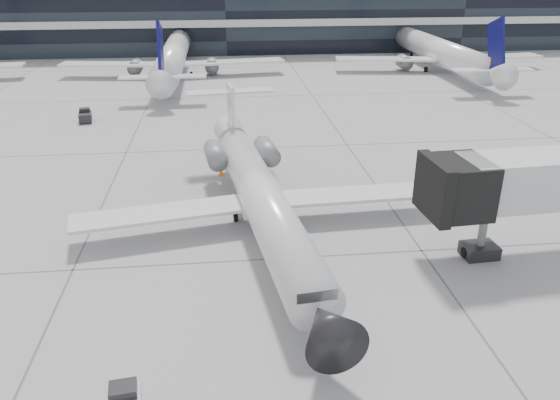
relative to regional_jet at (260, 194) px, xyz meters
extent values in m
plane|color=gray|center=(-0.78, -4.26, -2.29)|extent=(220.00, 220.00, 0.00)
cube|color=black|center=(-0.78, 77.74, 2.71)|extent=(170.00, 22.00, 10.00)
cylinder|color=silver|center=(0.10, -0.83, -0.07)|extent=(5.39, 23.26, 2.60)
cone|color=black|center=(1.67, -13.64, -0.07)|extent=(2.91, 2.99, 2.60)
cone|color=silver|center=(-1.49, 12.17, 0.22)|extent=(2.83, 3.36, 2.47)
cube|color=silver|center=(-6.23, -0.64, -0.74)|extent=(10.88, 4.48, 0.21)
cube|color=silver|center=(6.20, 0.88, -0.74)|extent=(10.71, 3.05, 0.21)
cylinder|color=slate|center=(-2.77, 6.77, 0.31)|extent=(1.83, 3.43, 1.44)
cylinder|color=slate|center=(1.05, 7.24, 0.31)|extent=(1.83, 3.43, 1.44)
cube|color=silver|center=(-1.42, 11.59, 2.24)|extent=(0.57, 2.52, 4.33)
cube|color=silver|center=(-1.47, 11.97, 3.78)|extent=(7.07, 2.37, 0.15)
cylinder|color=black|center=(1.21, -9.92, -2.02)|extent=(0.24, 0.56, 0.54)
cylinder|color=black|center=(-1.57, 0.90, -1.98)|extent=(0.30, 0.64, 0.62)
cylinder|color=black|center=(1.30, 1.25, -1.98)|extent=(0.30, 0.64, 0.62)
cube|color=black|center=(10.46, -5.35, 2.22)|extent=(3.02, 3.61, 3.00)
cylinder|color=slate|center=(12.28, -5.22, -0.79)|extent=(0.47, 0.47, 3.00)
cube|color=black|center=(12.28, -5.22, -1.91)|extent=(2.03, 1.63, 0.75)
cube|color=black|center=(-6.30, -15.16, -1.21)|extent=(1.12, 0.96, 0.47)
cone|color=orange|center=(-2.43, 9.32, -1.97)|extent=(0.41, 0.41, 0.63)
cube|color=orange|center=(-2.43, 9.32, -2.27)|extent=(0.45, 0.45, 0.03)
cube|color=black|center=(-16.45, 26.36, -1.76)|extent=(1.59, 2.29, 0.86)
cube|color=black|center=(-16.53, 26.83, -1.18)|extent=(1.19, 1.03, 0.48)
cylinder|color=black|center=(-17.10, 27.02, -2.08)|extent=(0.24, 0.44, 0.42)
cylinder|color=black|center=(-16.06, 27.20, -2.08)|extent=(0.24, 0.44, 0.42)
cylinder|color=black|center=(-16.83, 25.51, -2.08)|extent=(0.24, 0.44, 0.42)
cylinder|color=black|center=(-15.80, 25.69, -2.08)|extent=(0.24, 0.44, 0.42)
camera|label=1|loc=(-2.18, -31.37, 13.57)|focal=35.00mm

